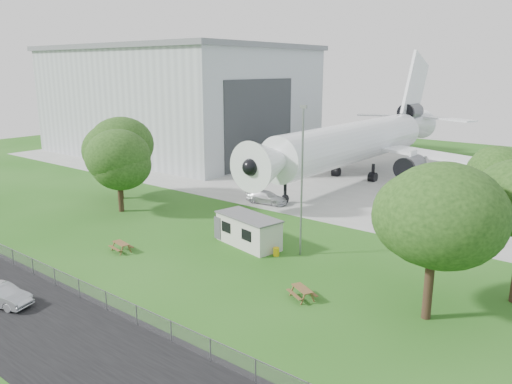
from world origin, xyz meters
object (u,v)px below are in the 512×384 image
Objects in this scene: picnic_west at (122,251)px; car_centre_sedan at (1,296)px; hangar at (178,99)px; site_cabin at (249,230)px; airliner at (359,140)px; picnic_east at (302,299)px.

picnic_west is 11.01m from car_centre_sedan.
hangar reaches higher than site_cabin.
hangar is 61.70m from car_centre_sedan.
hangar is 0.90× the size of airliner.
picnic_west is 1.00× the size of picnic_east.
site_cabin is 10.79m from picnic_west.
picnic_west is 0.44× the size of car_centre_sedan.
hangar is at bearing 141.35° from picnic_west.
hangar is 23.89× the size of picnic_west.
airliner reaches higher than car_centre_sedan.
picnic_west is at bearing -145.53° from picnic_east.
picnic_east is (50.72, -36.45, -9.41)m from hangar.
picnic_west is (-7.34, -7.80, -1.31)m from site_cabin.
site_cabin reaches higher than picnic_east.
airliner reaches higher than site_cabin.
hangar reaches higher than picnic_east.
picnic_east is (16.65, 2.00, 0.00)m from picnic_west.
picnic_west is at bearing -5.98° from car_centre_sedan.
airliner is at bearing 96.97° from picnic_west.
hangar is at bearing 171.90° from picnic_east.
picnic_west is (34.07, -38.46, -9.41)m from hangar.
site_cabin is 3.87× the size of picnic_west.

